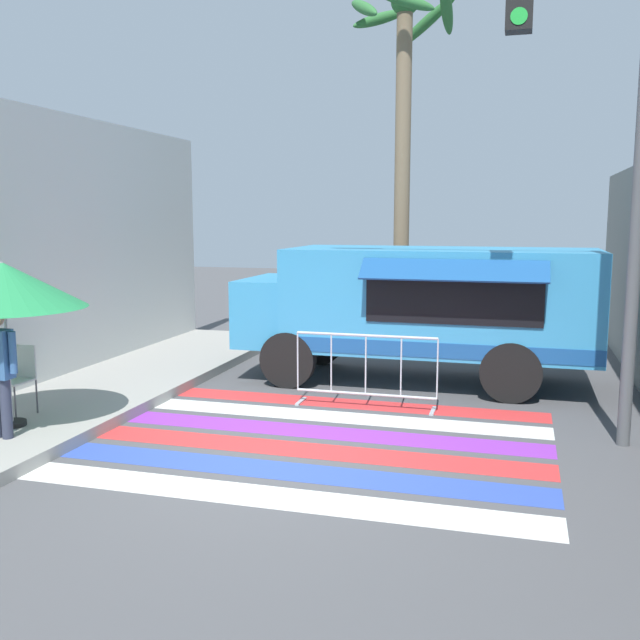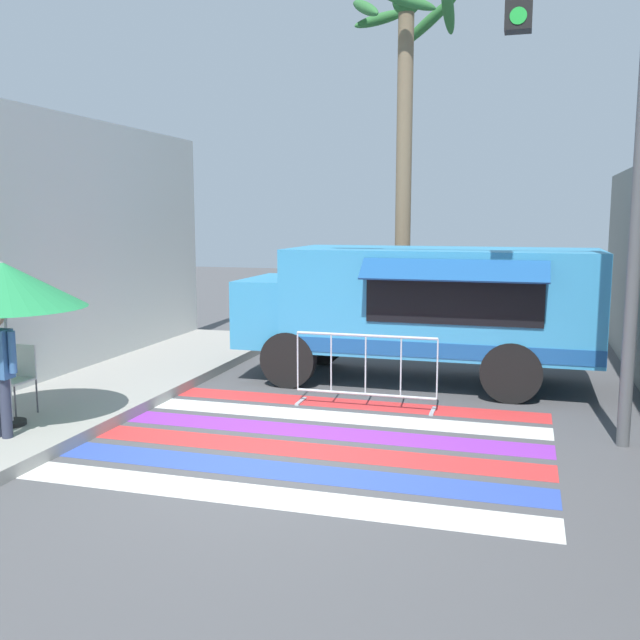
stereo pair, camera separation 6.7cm
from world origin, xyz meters
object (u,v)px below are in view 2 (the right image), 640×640
at_px(barricade_front, 365,371).
at_px(palm_tree, 405,104).
at_px(food_truck, 414,303).
at_px(traffic_signal_pole, 571,90).
at_px(folding_chair, 16,373).
at_px(patio_umbrella, 3,286).

height_order(barricade_front, palm_tree, palm_tree).
xyz_separation_m(food_truck, traffic_signal_pole, (2.26, -2.76, 2.98)).
bearing_deg(folding_chair, palm_tree, 75.51).
bearing_deg(palm_tree, patio_umbrella, -115.22).
relative_size(food_truck, patio_umbrella, 2.84).
bearing_deg(folding_chair, patio_umbrella, -45.06).
xyz_separation_m(traffic_signal_pole, palm_tree, (-3.04, 6.11, 0.86)).
xyz_separation_m(traffic_signal_pole, patio_umbrella, (-6.78, -1.83, -2.37)).
xyz_separation_m(patio_umbrella, barricade_front, (4.10, 2.72, -1.43)).
relative_size(patio_umbrella, palm_tree, 0.28).
bearing_deg(food_truck, patio_umbrella, -134.55).
bearing_deg(palm_tree, barricade_front, -86.09).
bearing_deg(barricade_front, patio_umbrella, -146.42).
distance_m(traffic_signal_pole, palm_tree, 6.88).
relative_size(traffic_signal_pole, palm_tree, 0.84).
bearing_deg(barricade_front, palm_tree, 93.91).
xyz_separation_m(barricade_front, palm_tree, (-0.36, 5.22, 4.66)).
bearing_deg(barricade_front, food_truck, 77.31).
xyz_separation_m(folding_chair, palm_tree, (4.03, 7.46, 4.48)).
relative_size(food_truck, barricade_front, 2.79).
distance_m(traffic_signal_pole, barricade_front, 4.73).
distance_m(folding_chair, barricade_front, 4.93).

